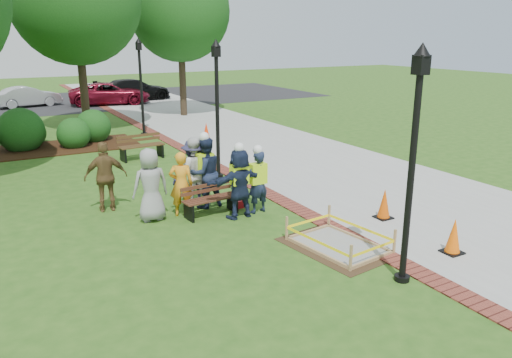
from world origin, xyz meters
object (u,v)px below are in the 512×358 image
lamp_near (413,150)px  hivis_worker_c (205,171)px  wet_concrete_pad (339,237)px  hivis_worker_b (258,179)px  cone_front (454,237)px  bench_near (211,206)px  hivis_worker_a (239,181)px

lamp_near → hivis_worker_c: bearing=105.1°
hivis_worker_c → wet_concrete_pad: bearing=-69.4°
hivis_worker_b → cone_front: bearing=-61.1°
wet_concrete_pad → bench_near: bearing=116.7°
hivis_worker_b → hivis_worker_c: bearing=133.2°
bench_near → lamp_near: (1.65, -4.91, 2.23)m
lamp_near → hivis_worker_b: 4.82m
cone_front → hivis_worker_b: (-2.30, 4.15, 0.51)m
cone_front → hivis_worker_a: hivis_worker_a is taller
cone_front → hivis_worker_b: size_ratio=0.44×
bench_near → lamp_near: size_ratio=0.34×
bench_near → hivis_worker_c: bearing=77.1°
lamp_near → hivis_worker_a: (-1.09, 4.43, -1.54)m
cone_front → lamp_near: lamp_near is taller
lamp_near → hivis_worker_a: size_ratio=2.24×
hivis_worker_a → hivis_worker_b: 0.57m
lamp_near → hivis_worker_b: bearing=96.6°
wet_concrete_pad → hivis_worker_a: (-1.01, 2.65, 0.71)m
bench_near → hivis_worker_a: (0.56, -0.48, 0.69)m
hivis_worker_b → wet_concrete_pad: bearing=-80.8°
cone_front → hivis_worker_b: bearing=118.9°
cone_front → hivis_worker_c: (-3.28, 5.20, 0.61)m
lamp_near → hivis_worker_a: bearing=103.8°
lamp_near → hivis_worker_b: lamp_near is taller
wet_concrete_pad → lamp_near: (0.08, -1.78, 2.25)m
cone_front → bench_near: bearing=127.0°
hivis_worker_b → hivis_worker_c: 1.44m
hivis_worker_a → hivis_worker_b: size_ratio=1.08×
hivis_worker_c → hivis_worker_a: bearing=-69.8°
cone_front → hivis_worker_a: size_ratio=0.41×
cone_front → lamp_near: 2.78m
bench_near → hivis_worker_a: bearing=-40.2°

